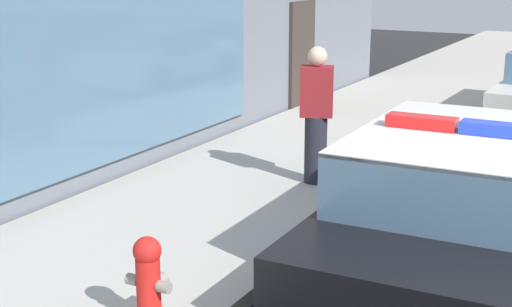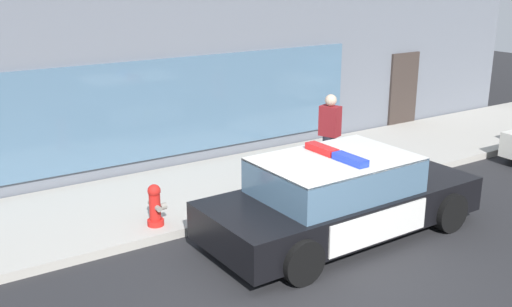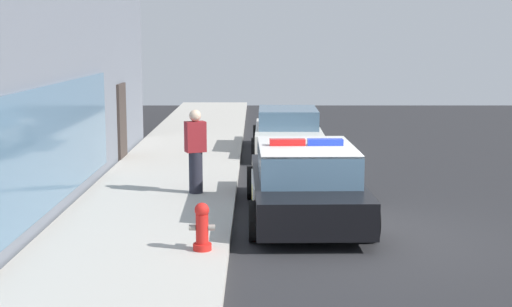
{
  "view_description": "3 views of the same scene",
  "coord_description": "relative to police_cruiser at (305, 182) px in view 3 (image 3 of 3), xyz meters",
  "views": [
    {
      "loc": [
        -5.32,
        -0.42,
        2.93
      ],
      "look_at": [
        0.39,
        2.66,
        1.22
      ],
      "focal_mm": 52.85,
      "sensor_mm": 36.0,
      "label": 1
    },
    {
      "loc": [
        -4.67,
        -5.86,
        4.28
      ],
      "look_at": [
        0.87,
        2.67,
        1.13
      ],
      "focal_mm": 42.05,
      "sensor_mm": 36.0,
      "label": 2
    },
    {
      "loc": [
        -11.67,
        2.04,
        3.31
      ],
      "look_at": [
        0.67,
        2.02,
        1.35
      ],
      "focal_mm": 51.5,
      "sensor_mm": 36.0,
      "label": 3
    }
  ],
  "objects": [
    {
      "name": "ground",
      "position": [
        -1.52,
        -1.12,
        -0.68
      ],
      "size": [
        48.0,
        48.0,
        0.0
      ],
      "primitive_type": "plane",
      "color": "#262628"
    },
    {
      "name": "sidewalk",
      "position": [
        -1.52,
        2.87,
        -0.6
      ],
      "size": [
        48.0,
        3.11,
        0.15
      ],
      "primitive_type": "cube",
      "color": "#B2ADA3",
      "rests_on": "ground"
    },
    {
      "name": "police_cruiser",
      "position": [
        0.0,
        0.0,
        0.0
      ],
      "size": [
        4.85,
        2.18,
        1.49
      ],
      "rotation": [
        0.0,
        0.0,
        0.02
      ],
      "color": "black",
      "rests_on": "ground"
    },
    {
      "name": "fire_hydrant",
      "position": [
        -2.55,
        1.71,
        -0.18
      ],
      "size": [
        0.34,
        0.39,
        0.73
      ],
      "color": "red",
      "rests_on": "sidewalk"
    },
    {
      "name": "car_down_street",
      "position": [
        7.68,
        -0.02,
        -0.05
      ],
      "size": [
        4.38,
        2.08,
        1.29
      ],
      "rotation": [
        0.0,
        0.0,
        -0.01
      ],
      "color": "silver",
      "rests_on": "ground"
    },
    {
      "name": "pedestrian_on_sidewalk",
      "position": [
        1.53,
        2.13,
        0.33
      ],
      "size": [
        0.39,
        0.47,
        1.71
      ],
      "rotation": [
        0.0,
        0.0,
        0.37
      ],
      "color": "#23232D",
      "rests_on": "sidewalk"
    }
  ]
}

